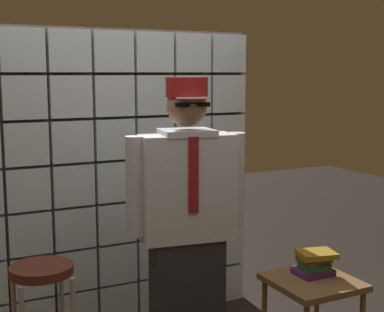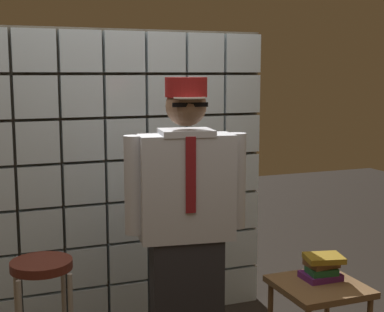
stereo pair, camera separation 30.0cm
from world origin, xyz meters
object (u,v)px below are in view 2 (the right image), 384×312
object	(u,v)px
bar_stool	(43,294)
book_stack	(322,267)
standing_person	(186,226)
side_table	(319,293)

from	to	relation	value
bar_stool	book_stack	world-z (taller)	bar_stool
standing_person	book_stack	size ratio (longest dim) A/B	6.63
standing_person	bar_stool	distance (m)	0.88
bar_stool	side_table	distance (m)	1.68
bar_stool	side_table	bearing A→B (deg)	-7.83
standing_person	bar_stool	bearing A→B (deg)	177.72
bar_stool	standing_person	bearing A→B (deg)	-10.80
standing_person	bar_stool	size ratio (longest dim) A/B	2.30
standing_person	side_table	world-z (taller)	standing_person
standing_person	side_table	distance (m)	1.00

